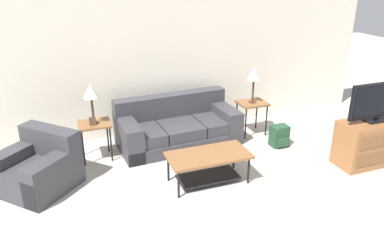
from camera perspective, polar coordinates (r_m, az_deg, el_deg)
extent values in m
cube|color=silver|center=(6.90, -4.07, 7.95)|extent=(8.38, 0.06, 2.60)
cube|color=#38383D|center=(6.62, -2.06, -3.54)|extent=(2.12, 1.10, 0.22)
cube|color=#38383D|center=(6.32, -7.83, -2.93)|extent=(0.72, 0.92, 0.20)
cube|color=#38383D|center=(6.52, -2.02, -1.94)|extent=(0.72, 0.92, 0.20)
cube|color=#38383D|center=(6.78, 3.38, -1.00)|extent=(0.72, 0.92, 0.20)
cube|color=#38383D|center=(6.74, -3.26, 1.58)|extent=(2.08, 0.39, 0.40)
cube|color=#38383D|center=(6.30, -9.65, -3.41)|extent=(0.34, 0.99, 0.58)
cube|color=#38383D|center=(6.90, 4.81, -0.90)|extent=(0.34, 0.99, 0.58)
cube|color=#38383D|center=(5.75, -22.54, -8.49)|extent=(1.30, 1.30, 0.40)
cube|color=#38383D|center=(5.76, -20.79, -3.69)|extent=(0.84, 0.86, 0.40)
cube|color=#38383D|center=(5.95, -24.89, -6.95)|extent=(0.83, 0.81, 0.56)
cube|color=#38383D|center=(5.48, -20.23, -8.70)|extent=(0.83, 0.81, 0.56)
cube|color=brown|center=(5.34, 2.52, -6.15)|extent=(1.18, 0.59, 0.04)
cylinder|color=black|center=(5.10, -2.06, -10.52)|extent=(0.03, 0.03, 0.42)
cylinder|color=black|center=(5.48, 8.61, -8.36)|extent=(0.03, 0.03, 0.42)
cylinder|color=black|center=(5.49, -3.63, -8.05)|extent=(0.03, 0.03, 0.42)
cylinder|color=black|center=(5.84, 6.40, -6.23)|extent=(0.03, 0.03, 0.42)
cube|color=black|center=(5.52, 2.46, -9.42)|extent=(0.88, 0.41, 0.02)
cube|color=brown|center=(6.13, -14.69, -1.34)|extent=(0.51, 0.44, 0.03)
cylinder|color=black|center=(6.08, -16.22, -4.92)|extent=(0.03, 0.03, 0.59)
cylinder|color=black|center=(6.11, -12.23, -4.38)|extent=(0.03, 0.03, 0.59)
cylinder|color=black|center=(6.41, -16.52, -3.55)|extent=(0.03, 0.03, 0.59)
cylinder|color=black|center=(6.44, -12.73, -3.04)|extent=(0.03, 0.03, 0.59)
cube|color=brown|center=(6.94, 9.16, 1.82)|extent=(0.51, 0.44, 0.03)
cylinder|color=black|center=(6.81, 8.17, -1.33)|extent=(0.03, 0.03, 0.59)
cylinder|color=black|center=(7.01, 11.26, -0.84)|extent=(0.03, 0.03, 0.59)
cylinder|color=black|center=(7.10, 6.80, -0.27)|extent=(0.03, 0.03, 0.59)
cylinder|color=black|center=(7.30, 9.80, 0.17)|extent=(0.03, 0.03, 0.59)
cylinder|color=#472D1E|center=(6.12, -14.71, -1.13)|extent=(0.14, 0.14, 0.02)
cylinder|color=#472D1E|center=(6.05, -14.90, 0.75)|extent=(0.04, 0.04, 0.41)
cone|color=beige|center=(5.95, -15.19, 3.59)|extent=(0.25, 0.25, 0.22)
cylinder|color=#472D1E|center=(6.93, 9.17, 2.01)|extent=(0.14, 0.14, 0.02)
cylinder|color=#472D1E|center=(6.87, 9.28, 3.69)|extent=(0.04, 0.04, 0.41)
cone|color=beige|center=(6.78, 9.44, 6.23)|extent=(0.25, 0.25, 0.22)
cube|color=#935B33|center=(6.55, 25.71, -3.71)|extent=(1.14, 0.49, 0.72)
cube|color=brown|center=(6.45, 27.08, -5.61)|extent=(1.01, 0.01, 0.20)
cube|color=black|center=(6.41, 26.24, -0.71)|extent=(0.38, 0.20, 0.02)
cube|color=black|center=(6.40, 26.29, -0.43)|extent=(0.06, 0.04, 0.05)
cube|color=black|center=(6.31, 26.73, 2.09)|extent=(1.09, 0.05, 0.55)
cube|color=black|center=(6.29, 26.91, 2.01)|extent=(1.00, 0.01, 0.48)
cube|color=#23472D|center=(6.70, 13.13, -3.11)|extent=(0.29, 0.21, 0.37)
cube|color=#23472D|center=(6.63, 13.67, -4.11)|extent=(0.22, 0.05, 0.15)
cylinder|color=#23472D|center=(6.74, 11.99, -2.65)|extent=(0.02, 0.02, 0.28)
cylinder|color=#23472D|center=(6.83, 13.15, -2.45)|extent=(0.02, 0.02, 0.28)
cube|color=#4C3828|center=(6.04, -14.92, -0.90)|extent=(0.10, 0.04, 0.13)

